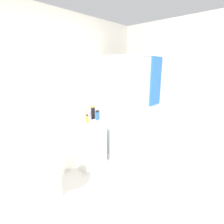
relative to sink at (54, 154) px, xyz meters
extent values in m
cube|color=silver|center=(0.37, 0.48, 0.60)|extent=(6.40, 0.06, 2.50)
cube|color=silver|center=(2.07, -1.22, 0.60)|extent=(0.06, 6.40, 2.50)
cube|color=white|center=(1.64, 0.04, -0.61)|extent=(0.81, 0.81, 0.09)
cylinder|color=silver|center=(2.02, 0.43, 0.30)|extent=(0.04, 0.04, 1.90)
cylinder|color=silver|center=(1.25, 0.43, 0.30)|extent=(0.04, 0.04, 1.90)
cylinder|color=silver|center=(2.02, -0.34, 0.30)|extent=(0.04, 0.04, 1.90)
cylinder|color=silver|center=(1.25, -0.34, 0.30)|extent=(0.04, 0.04, 1.90)
cylinder|color=silver|center=(1.64, -0.34, 1.23)|extent=(0.77, 0.04, 0.04)
cylinder|color=silver|center=(1.64, 0.43, 1.23)|extent=(0.77, 0.04, 0.04)
cylinder|color=silver|center=(1.25, 0.04, 1.23)|extent=(0.04, 0.77, 0.04)
cylinder|color=silver|center=(2.02, 0.04, 1.23)|extent=(0.04, 0.77, 0.04)
cube|color=silver|center=(1.64, -0.36, 0.32)|extent=(0.74, 0.01, 1.78)
cube|color=silver|center=(1.24, 0.04, 0.32)|extent=(0.01, 0.74, 1.78)
cylinder|color=#B7BABF|center=(1.84, 0.37, 0.15)|extent=(0.02, 0.02, 1.43)
cylinder|color=#B7BABF|center=(1.84, 0.32, 0.88)|extent=(0.07, 0.07, 0.04)
cube|color=#2D6BB7|center=(1.80, -0.38, 0.82)|extent=(0.32, 0.03, 0.83)
cube|color=white|center=(0.86, 0.29, -0.24)|extent=(0.47, 0.31, 0.83)
sphere|color=gold|center=(0.86, 0.12, -0.20)|extent=(0.02, 0.02, 0.02)
cylinder|color=white|center=(0.00, 0.00, -0.31)|extent=(0.14, 0.14, 0.69)
cylinder|color=white|center=(0.00, 0.00, 0.11)|extent=(0.49, 0.49, 0.15)
cylinder|color=#B7BABF|center=(0.00, 0.17, 0.25)|extent=(0.02, 0.02, 0.13)
cube|color=#B7BABF|center=(0.00, 0.14, 0.30)|extent=(0.02, 0.07, 0.02)
cylinder|color=yellow|center=(0.76, 0.25, 0.23)|extent=(0.05, 0.05, 0.11)
cylinder|color=black|center=(0.76, 0.25, 0.30)|extent=(0.02, 0.02, 0.02)
cube|color=black|center=(0.76, 0.23, 0.31)|extent=(0.01, 0.03, 0.01)
cylinder|color=black|center=(0.97, 0.33, 0.28)|extent=(0.07, 0.07, 0.20)
cylinder|color=gold|center=(0.97, 0.33, 0.40)|extent=(0.06, 0.06, 0.02)
cylinder|color=#2D66A3|center=(0.97, 0.23, 0.25)|extent=(0.07, 0.07, 0.14)
cylinder|color=black|center=(0.97, 0.23, 0.33)|extent=(0.06, 0.06, 0.02)
cylinder|color=#B299C6|center=(0.86, 0.31, 0.26)|extent=(0.05, 0.05, 0.16)
cylinder|color=silver|center=(0.86, 0.31, 0.35)|extent=(0.02, 0.02, 0.02)
cube|color=silver|center=(0.86, 0.30, 0.36)|extent=(0.01, 0.03, 0.01)
camera|label=1|loc=(-0.97, -1.88, 1.07)|focal=28.00mm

